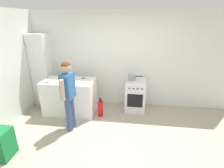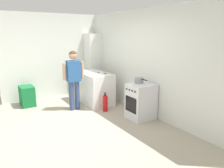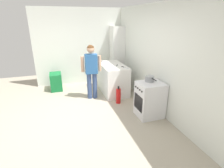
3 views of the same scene
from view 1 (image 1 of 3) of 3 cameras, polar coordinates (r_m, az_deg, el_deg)
name	(u,v)px [view 1 (image 1 of 3)]	position (r m, az deg, el deg)	size (l,w,h in m)	color
ground_plane	(116,146)	(3.69, 1.20, -19.66)	(8.00, 8.00, 0.00)	#ADA38E
back_wall	(124,60)	(4.87, 3.91, 7.87)	(6.00, 0.10, 2.60)	silver
counter_unit	(70,97)	(4.73, -13.58, -4.00)	(1.30, 0.70, 0.90)	white
oven_left	(135,95)	(4.79, 7.53, -3.57)	(0.53, 0.62, 0.85)	silver
pot	(132,78)	(4.62, 6.48, 2.11)	(0.39, 0.21, 0.13)	gray
knife_utility	(49,83)	(4.54, -19.84, 0.44)	(0.25, 0.11, 0.01)	silver
knife_chef	(87,78)	(4.64, -8.20, 1.96)	(0.30, 0.14, 0.01)	silver
knife_paring	(74,79)	(4.61, -12.20, 1.54)	(0.20, 0.11, 0.01)	silver
person	(68,91)	(3.83, -14.12, -2.25)	(0.23, 0.57, 1.58)	#384C7A
fire_extinguisher	(100,108)	(4.53, -3.81, -7.90)	(0.13, 0.13, 0.50)	red
larder_cabinet	(42,70)	(5.35, -21.87, 4.28)	(0.48, 0.44, 2.00)	white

